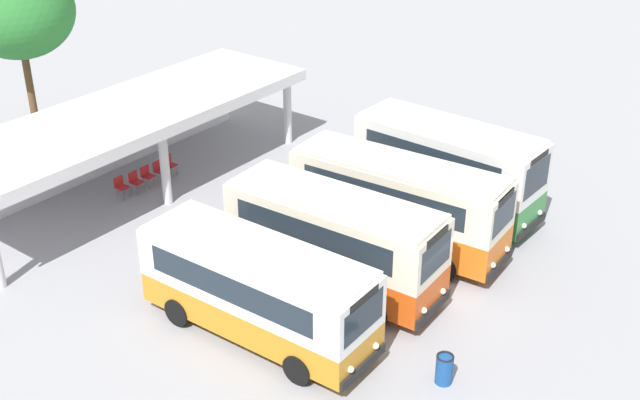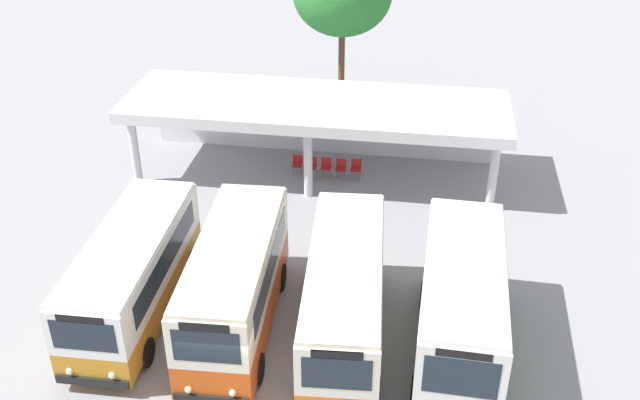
{
  "view_description": "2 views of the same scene",
  "coord_description": "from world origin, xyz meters",
  "px_view_note": "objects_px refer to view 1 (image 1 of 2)",
  "views": [
    {
      "loc": [
        -18.57,
        -10.56,
        14.8
      ],
      "look_at": [
        0.99,
        4.34,
        1.96
      ],
      "focal_mm": 45.79,
      "sensor_mm": 36.0,
      "label": 1
    },
    {
      "loc": [
        4.68,
        -14.67,
        15.28
      ],
      "look_at": [
        1.38,
        6.82,
        2.41
      ],
      "focal_mm": 40.89,
      "sensor_mm": 36.0,
      "label": 2
    }
  ],
  "objects_px": {
    "litter_bin_apron": "(444,369)",
    "city_bus_fourth_amber": "(448,165)",
    "city_bus_middle_cream": "(398,201)",
    "waiting_chair_fifth_seat": "(169,163)",
    "waiting_chair_second_from_end": "(135,180)",
    "city_bus_second_in_row": "(334,239)",
    "waiting_chair_end_by_column": "(121,185)",
    "waiting_chair_fourth_seat": "(159,169)",
    "waiting_chair_middle_seat": "(147,174)",
    "city_bus_nearest_orange": "(258,287)"
  },
  "relations": [
    {
      "from": "waiting_chair_fifth_seat",
      "to": "waiting_chair_end_by_column",
      "type": "bearing_deg",
      "value": 179.92
    },
    {
      "from": "city_bus_middle_cream",
      "to": "waiting_chair_end_by_column",
      "type": "bearing_deg",
      "value": 107.58
    },
    {
      "from": "city_bus_nearest_orange",
      "to": "litter_bin_apron",
      "type": "height_order",
      "value": "city_bus_nearest_orange"
    },
    {
      "from": "city_bus_nearest_orange",
      "to": "waiting_chair_middle_seat",
      "type": "distance_m",
      "value": 11.19
    },
    {
      "from": "city_bus_second_in_row",
      "to": "city_bus_fourth_amber",
      "type": "height_order",
      "value": "city_bus_fourth_amber"
    },
    {
      "from": "city_bus_nearest_orange",
      "to": "waiting_chair_end_by_column",
      "type": "height_order",
      "value": "city_bus_nearest_orange"
    },
    {
      "from": "city_bus_nearest_orange",
      "to": "waiting_chair_fifth_seat",
      "type": "xyz_separation_m",
      "value": [
        5.99,
        10.15,
        -1.14
      ]
    },
    {
      "from": "waiting_chair_middle_seat",
      "to": "waiting_chair_fourth_seat",
      "type": "height_order",
      "value": "same"
    },
    {
      "from": "waiting_chair_end_by_column",
      "to": "waiting_chair_second_from_end",
      "type": "relative_size",
      "value": 1.0
    },
    {
      "from": "waiting_chair_end_by_column",
      "to": "waiting_chair_second_from_end",
      "type": "xyz_separation_m",
      "value": [
        0.64,
        -0.1,
        0.0
      ]
    },
    {
      "from": "waiting_chair_end_by_column",
      "to": "waiting_chair_middle_seat",
      "type": "relative_size",
      "value": 1.0
    },
    {
      "from": "waiting_chair_end_by_column",
      "to": "waiting_chair_middle_seat",
      "type": "xyz_separation_m",
      "value": [
        1.29,
        -0.07,
        0.0
      ]
    },
    {
      "from": "city_bus_nearest_orange",
      "to": "waiting_chair_fifth_seat",
      "type": "distance_m",
      "value": 11.84
    },
    {
      "from": "waiting_chair_fourth_seat",
      "to": "city_bus_second_in_row",
      "type": "bearing_deg",
      "value": -100.73
    },
    {
      "from": "waiting_chair_second_from_end",
      "to": "litter_bin_apron",
      "type": "bearing_deg",
      "value": -99.69
    },
    {
      "from": "city_bus_fourth_amber",
      "to": "waiting_chair_fifth_seat",
      "type": "height_order",
      "value": "city_bus_fourth_amber"
    },
    {
      "from": "litter_bin_apron",
      "to": "city_bus_fourth_amber",
      "type": "bearing_deg",
      "value": 29.42
    },
    {
      "from": "city_bus_second_in_row",
      "to": "waiting_chair_fourth_seat",
      "type": "bearing_deg",
      "value": 79.27
    },
    {
      "from": "waiting_chair_fourth_seat",
      "to": "litter_bin_apron",
      "type": "bearing_deg",
      "value": -104.23
    },
    {
      "from": "city_bus_fourth_amber",
      "to": "waiting_chair_middle_seat",
      "type": "distance_m",
      "value": 12.0
    },
    {
      "from": "city_bus_second_in_row",
      "to": "waiting_chair_end_by_column",
      "type": "xyz_separation_m",
      "value": [
        0.02,
        10.41,
        -1.28
      ]
    },
    {
      "from": "city_bus_middle_cream",
      "to": "waiting_chair_second_from_end",
      "type": "height_order",
      "value": "city_bus_middle_cream"
    },
    {
      "from": "city_bus_nearest_orange",
      "to": "waiting_chair_end_by_column",
      "type": "bearing_deg",
      "value": 71.4
    },
    {
      "from": "waiting_chair_fifth_seat",
      "to": "litter_bin_apron",
      "type": "relative_size",
      "value": 0.96
    },
    {
      "from": "waiting_chair_fourth_seat",
      "to": "waiting_chair_end_by_column",
      "type": "bearing_deg",
      "value": 177.0
    },
    {
      "from": "waiting_chair_middle_seat",
      "to": "city_bus_fourth_amber",
      "type": "bearing_deg",
      "value": -62.65
    },
    {
      "from": "city_bus_middle_cream",
      "to": "waiting_chair_fifth_seat",
      "type": "bearing_deg",
      "value": 94.29
    },
    {
      "from": "waiting_chair_end_by_column",
      "to": "waiting_chair_fifth_seat",
      "type": "height_order",
      "value": "same"
    },
    {
      "from": "waiting_chair_fifth_seat",
      "to": "city_bus_nearest_orange",
      "type": "bearing_deg",
      "value": -120.55
    },
    {
      "from": "litter_bin_apron",
      "to": "waiting_chair_fourth_seat",
      "type": "bearing_deg",
      "value": 75.77
    },
    {
      "from": "city_bus_second_in_row",
      "to": "litter_bin_apron",
      "type": "bearing_deg",
      "value": -110.84
    },
    {
      "from": "city_bus_second_in_row",
      "to": "city_bus_middle_cream",
      "type": "height_order",
      "value": "city_bus_second_in_row"
    },
    {
      "from": "waiting_chair_end_by_column",
      "to": "litter_bin_apron",
      "type": "height_order",
      "value": "litter_bin_apron"
    },
    {
      "from": "waiting_chair_second_from_end",
      "to": "waiting_chair_fifth_seat",
      "type": "distance_m",
      "value": 1.93
    },
    {
      "from": "waiting_chair_fourth_seat",
      "to": "city_bus_middle_cream",
      "type": "bearing_deg",
      "value": -82.21
    },
    {
      "from": "city_bus_middle_cream",
      "to": "waiting_chair_fourth_seat",
      "type": "distance_m",
      "value": 10.71
    },
    {
      "from": "waiting_chair_middle_seat",
      "to": "litter_bin_apron",
      "type": "xyz_separation_m",
      "value": [
        -3.29,
        -15.53,
        -0.07
      ]
    },
    {
      "from": "city_bus_middle_cream",
      "to": "waiting_chair_fourth_seat",
      "type": "xyz_separation_m",
      "value": [
        -1.44,
        10.54,
        -1.27
      ]
    },
    {
      "from": "waiting_chair_fourth_seat",
      "to": "waiting_chair_fifth_seat",
      "type": "xyz_separation_m",
      "value": [
        0.64,
        0.1,
        0.0
      ]
    },
    {
      "from": "waiting_chair_second_from_end",
      "to": "waiting_chair_fifth_seat",
      "type": "xyz_separation_m",
      "value": [
        1.93,
        0.1,
        0.0
      ]
    },
    {
      "from": "city_bus_middle_cream",
      "to": "waiting_chair_fourth_seat",
      "type": "bearing_deg",
      "value": 97.79
    },
    {
      "from": "city_bus_fourth_amber",
      "to": "waiting_chair_middle_seat",
      "type": "bearing_deg",
      "value": 117.35
    },
    {
      "from": "city_bus_second_in_row",
      "to": "waiting_chair_fourth_seat",
      "type": "xyz_separation_m",
      "value": [
        1.95,
        10.31,
        -1.28
      ]
    },
    {
      "from": "city_bus_fourth_amber",
      "to": "waiting_chair_fifth_seat",
      "type": "distance_m",
      "value": 11.53
    },
    {
      "from": "waiting_chair_end_by_column",
      "to": "city_bus_nearest_orange",
      "type": "bearing_deg",
      "value": -108.6
    },
    {
      "from": "waiting_chair_end_by_column",
      "to": "waiting_chair_middle_seat",
      "type": "bearing_deg",
      "value": -3.24
    },
    {
      "from": "waiting_chair_end_by_column",
      "to": "waiting_chair_fifth_seat",
      "type": "relative_size",
      "value": 1.0
    },
    {
      "from": "waiting_chair_middle_seat",
      "to": "waiting_chair_second_from_end",
      "type": "bearing_deg",
      "value": -177.38
    },
    {
      "from": "city_bus_nearest_orange",
      "to": "city_bus_fourth_amber",
      "type": "distance_m",
      "value": 10.2
    },
    {
      "from": "waiting_chair_fifth_seat",
      "to": "waiting_chair_fourth_seat",
      "type": "bearing_deg",
      "value": -171.4
    }
  ]
}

